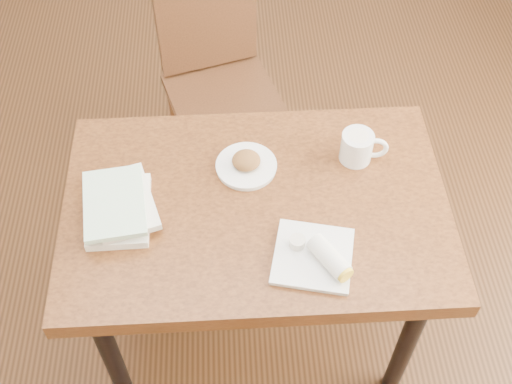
{
  "coord_description": "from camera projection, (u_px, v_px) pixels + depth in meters",
  "views": [
    {
      "loc": [
        -0.06,
        -1.16,
        2.26
      ],
      "look_at": [
        0.0,
        0.0,
        0.8
      ],
      "focal_mm": 45.0,
      "sensor_mm": 36.0,
      "label": 1
    }
  ],
  "objects": [
    {
      "name": "table",
      "position": [
        256.0,
        220.0,
        1.98
      ],
      "size": [
        1.15,
        0.76,
        0.75
      ],
      "color": "brown",
      "rests_on": "ground"
    },
    {
      "name": "ground",
      "position": [
        256.0,
        320.0,
        2.5
      ],
      "size": [
        4.0,
        5.0,
        0.01
      ],
      "primitive_type": "cube",
      "color": "#472814",
      "rests_on": "ground"
    },
    {
      "name": "book_stack",
      "position": [
        119.0,
        206.0,
        1.86
      ],
      "size": [
        0.24,
        0.3,
        0.07
      ],
      "color": "white",
      "rests_on": "table"
    },
    {
      "name": "chair_far",
      "position": [
        217.0,
        71.0,
        2.58
      ],
      "size": [
        0.52,
        0.52,
        0.95
      ],
      "color": "#4A2815",
      "rests_on": "ground"
    },
    {
      "name": "coffee_mug",
      "position": [
        358.0,
        147.0,
        1.98
      ],
      "size": [
        0.15,
        0.1,
        0.1
      ],
      "color": "white",
      "rests_on": "table"
    },
    {
      "name": "plate_scone",
      "position": [
        246.0,
        164.0,
        1.98
      ],
      "size": [
        0.19,
        0.19,
        0.06
      ],
      "color": "white",
      "rests_on": "table"
    },
    {
      "name": "plate_burrito",
      "position": [
        318.0,
        257.0,
        1.76
      ],
      "size": [
        0.26,
        0.26,
        0.07
      ],
      "color": "white",
      "rests_on": "table"
    }
  ]
}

